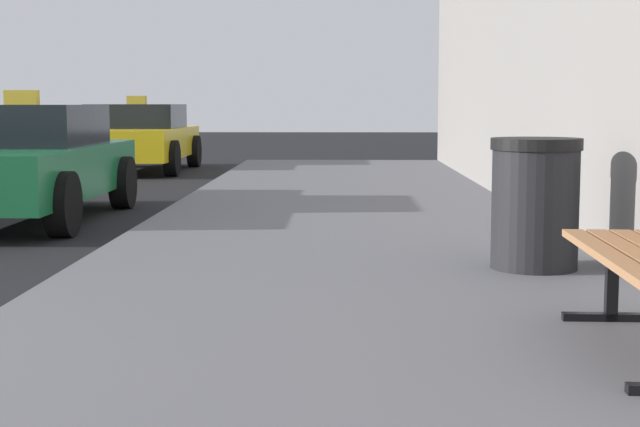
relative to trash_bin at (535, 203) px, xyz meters
The scene contains 3 objects.
trash_bin is the anchor object (origin of this frame).
car_green 6.22m from the trash_bin, 141.47° to the left, with size 1.93×4.02×1.43m.
car_yellow 12.81m from the trash_bin, 114.17° to the left, with size 2.06×4.04×1.43m.
Camera 1 is at (3.91, -3.47, 1.28)m, focal length 54.10 mm.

